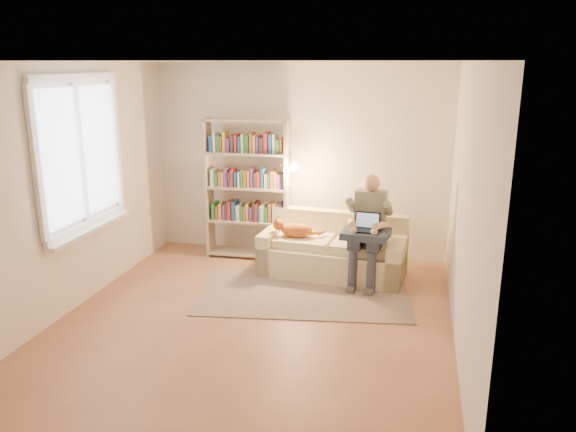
% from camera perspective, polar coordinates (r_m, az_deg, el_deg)
% --- Properties ---
extents(floor, '(4.50, 4.50, 0.00)m').
position_cam_1_polar(floor, '(5.93, -3.44, -10.57)').
color(floor, '#966044').
rests_on(floor, ground).
extents(ceiling, '(4.00, 4.50, 0.02)m').
position_cam_1_polar(ceiling, '(5.33, -3.90, 15.42)').
color(ceiling, white).
rests_on(ceiling, wall_back).
extents(wall_left, '(0.02, 4.50, 2.60)m').
position_cam_1_polar(wall_left, '(6.35, -21.24, 2.57)').
color(wall_left, silver).
rests_on(wall_left, floor).
extents(wall_right, '(0.02, 4.50, 2.60)m').
position_cam_1_polar(wall_right, '(5.29, 17.60, 0.49)').
color(wall_right, silver).
rests_on(wall_right, floor).
extents(wall_back, '(4.00, 0.02, 2.60)m').
position_cam_1_polar(wall_back, '(7.63, 1.19, 5.62)').
color(wall_back, silver).
rests_on(wall_back, floor).
extents(wall_front, '(4.00, 0.02, 2.60)m').
position_cam_1_polar(wall_front, '(3.49, -14.30, -6.84)').
color(wall_front, silver).
rests_on(wall_front, floor).
extents(window, '(0.12, 1.52, 1.69)m').
position_cam_1_polar(window, '(6.47, -19.94, 3.60)').
color(window, white).
rests_on(window, wall_left).
extents(sofa, '(1.84, 0.96, 0.75)m').
position_cam_1_polar(sofa, '(7.09, 4.64, -3.77)').
color(sofa, beige).
rests_on(sofa, floor).
extents(person, '(0.42, 0.62, 1.31)m').
position_cam_1_polar(person, '(6.73, 8.16, -0.81)').
color(person, gray).
rests_on(person, sofa).
extents(cat, '(0.61, 0.25, 0.22)m').
position_cam_1_polar(cat, '(7.00, 1.06, -1.39)').
color(cat, orange).
rests_on(cat, sofa).
extents(blanket, '(0.58, 0.49, 0.08)m').
position_cam_1_polar(blanket, '(6.64, 7.62, -1.75)').
color(blanket, '#273344').
rests_on(blanket, person).
extents(laptop, '(0.31, 0.26, 0.26)m').
position_cam_1_polar(laptop, '(6.62, 7.67, -0.96)').
color(laptop, black).
rests_on(laptop, blanket).
extents(bookshelf, '(1.26, 0.34, 1.90)m').
position_cam_1_polar(bookshelf, '(7.50, -4.11, 3.45)').
color(bookshelf, tan).
rests_on(bookshelf, floor).
extents(rug, '(2.57, 1.74, 0.01)m').
position_cam_1_polar(rug, '(6.56, 1.62, -7.85)').
color(rug, gray).
rests_on(rug, floor).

